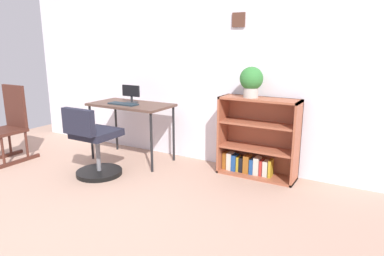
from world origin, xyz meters
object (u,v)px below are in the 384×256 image
Objects in this scene: desk at (131,108)px; office_chair at (94,146)px; keyboard at (123,104)px; potted_plant_on_shelf at (251,81)px; bookshelf_low at (257,141)px; monitor at (131,94)px; rocking_chair at (10,124)px.

office_chair is at bearing -89.43° from desk.
keyboard is 0.69m from office_chair.
bookshelf_low is at bearing 36.58° from potted_plant_on_shelf.
monitor is 1.55m from potted_plant_on_shelf.
keyboard is (-0.03, -0.10, 0.07)m from desk.
potted_plant_on_shelf is (1.52, 0.19, 0.23)m from monitor.
rocking_chair is at bearing -159.89° from bookshelf_low.
desk is 1.62m from bookshelf_low.
office_chair is 2.43× the size of potted_plant_on_shelf.
monitor is 0.87m from office_chair.
bookshelf_low is (1.61, 0.40, -0.35)m from keyboard.
keyboard is at bearing -167.43° from potted_plant_on_shelf.
bookshelf_low is at bearing 13.92° from keyboard.
potted_plant_on_shelf reaches higher than desk.
desk is 4.00× the size of monitor.
potted_plant_on_shelf reaches higher than monitor.
desk is at bearing 71.51° from keyboard.
desk is 0.74m from office_chair.
monitor is at bearing 86.54° from keyboard.
desk is 1.57m from rocking_chair.
bookshelf_low is 0.70m from potted_plant_on_shelf.
desk is 1.08× the size of rocking_chair.
monitor is at bearing 31.77° from rocking_chair.
bookshelf_low reaches higher than keyboard.
office_chair is 1.37m from rocking_chair.
office_chair reaches higher than keyboard.
monitor is at bearing -172.79° from potted_plant_on_shelf.
office_chair is at bearing -87.39° from monitor.
keyboard is 1.18× the size of potted_plant_on_shelf.
office_chair is at bearing -148.37° from bookshelf_low.
bookshelf_low is at bearing 31.63° from office_chair.
bookshelf_low is (1.60, 0.25, -0.46)m from monitor.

